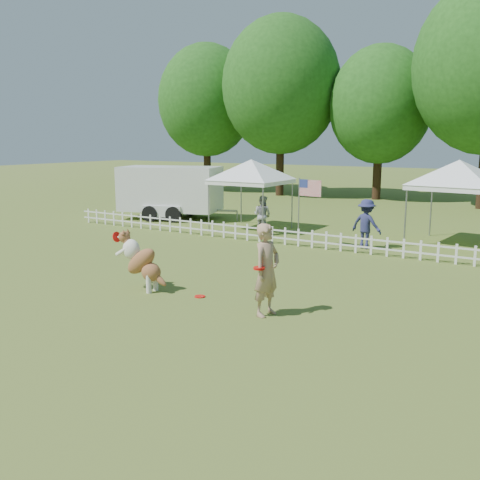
{
  "coord_description": "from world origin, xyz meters",
  "views": [
    {
      "loc": [
        6.82,
        -9.03,
        3.55
      ],
      "look_at": [
        0.03,
        2.0,
        1.1
      ],
      "focal_mm": 40.0,
      "sensor_mm": 36.0,
      "label": 1
    }
  ],
  "objects_px": {
    "handler": "(267,270)",
    "flag_pole": "(299,212)",
    "frisbee_on_turf": "(200,296)",
    "canopy_tent_right": "(456,204)",
    "cargo_trailer": "(171,192)",
    "spectator_b": "(366,224)",
    "spectator_a": "(262,215)",
    "dog": "(142,261)",
    "canopy_tent_left": "(251,196)"
  },
  "relations": [
    {
      "from": "handler",
      "to": "flag_pole",
      "type": "bearing_deg",
      "value": 28.96
    },
    {
      "from": "frisbee_on_turf",
      "to": "canopy_tent_right",
      "type": "distance_m",
      "value": 10.36
    },
    {
      "from": "cargo_trailer",
      "to": "flag_pole",
      "type": "bearing_deg",
      "value": -37.25
    },
    {
      "from": "spectator_b",
      "to": "cargo_trailer",
      "type": "bearing_deg",
      "value": 1.17
    },
    {
      "from": "frisbee_on_turf",
      "to": "canopy_tent_right",
      "type": "xyz_separation_m",
      "value": [
        3.77,
        9.55,
        1.4
      ]
    },
    {
      "from": "spectator_a",
      "to": "dog",
      "type": "bearing_deg",
      "value": 101.89
    },
    {
      "from": "dog",
      "to": "spectator_a",
      "type": "xyz_separation_m",
      "value": [
        -1.24,
        8.05,
        0.04
      ]
    },
    {
      "from": "spectator_a",
      "to": "spectator_b",
      "type": "distance_m",
      "value": 4.17
    },
    {
      "from": "canopy_tent_left",
      "to": "flag_pole",
      "type": "bearing_deg",
      "value": -34.14
    },
    {
      "from": "dog",
      "to": "cargo_trailer",
      "type": "distance_m",
      "value": 11.8
    },
    {
      "from": "handler",
      "to": "spectator_b",
      "type": "distance_m",
      "value": 7.7
    },
    {
      "from": "canopy_tent_right",
      "to": "cargo_trailer",
      "type": "relative_size",
      "value": 0.52
    },
    {
      "from": "cargo_trailer",
      "to": "canopy_tent_left",
      "type": "bearing_deg",
      "value": -25.94
    },
    {
      "from": "dog",
      "to": "cargo_trailer",
      "type": "height_order",
      "value": "cargo_trailer"
    },
    {
      "from": "canopy_tent_right",
      "to": "spectator_b",
      "type": "bearing_deg",
      "value": -130.77
    },
    {
      "from": "canopy_tent_left",
      "to": "cargo_trailer",
      "type": "relative_size",
      "value": 0.5
    },
    {
      "from": "flag_pole",
      "to": "spectator_a",
      "type": "bearing_deg",
      "value": 155.69
    },
    {
      "from": "dog",
      "to": "flag_pole",
      "type": "height_order",
      "value": "flag_pole"
    },
    {
      "from": "canopy_tent_left",
      "to": "spectator_b",
      "type": "bearing_deg",
      "value": -14.04
    },
    {
      "from": "dog",
      "to": "flag_pole",
      "type": "distance_m",
      "value": 6.89
    },
    {
      "from": "frisbee_on_turf",
      "to": "flag_pole",
      "type": "bearing_deg",
      "value": 95.81
    },
    {
      "from": "canopy_tent_left",
      "to": "flag_pole",
      "type": "height_order",
      "value": "canopy_tent_left"
    },
    {
      "from": "canopy_tent_right",
      "to": "spectator_b",
      "type": "height_order",
      "value": "canopy_tent_right"
    },
    {
      "from": "canopy_tent_right",
      "to": "flag_pole",
      "type": "bearing_deg",
      "value": -139.66
    },
    {
      "from": "handler",
      "to": "flag_pole",
      "type": "height_order",
      "value": "flag_pole"
    },
    {
      "from": "canopy_tent_left",
      "to": "cargo_trailer",
      "type": "distance_m",
      "value": 4.69
    },
    {
      "from": "handler",
      "to": "canopy_tent_left",
      "type": "height_order",
      "value": "canopy_tent_left"
    },
    {
      "from": "dog",
      "to": "spectator_b",
      "type": "height_order",
      "value": "spectator_b"
    },
    {
      "from": "handler",
      "to": "canopy_tent_left",
      "type": "distance_m",
      "value": 10.6
    },
    {
      "from": "handler",
      "to": "flag_pole",
      "type": "distance_m",
      "value": 7.36
    },
    {
      "from": "dog",
      "to": "flag_pole",
      "type": "xyz_separation_m",
      "value": [
        0.84,
        6.82,
        0.45
      ]
    },
    {
      "from": "canopy_tent_right",
      "to": "cargo_trailer",
      "type": "bearing_deg",
      "value": -172.5
    },
    {
      "from": "canopy_tent_right",
      "to": "flag_pole",
      "type": "distance_m",
      "value": 5.35
    },
    {
      "from": "canopy_tent_left",
      "to": "spectator_b",
      "type": "relative_size",
      "value": 1.67
    },
    {
      "from": "spectator_a",
      "to": "handler",
      "type": "bearing_deg",
      "value": 122.95
    },
    {
      "from": "canopy_tent_left",
      "to": "spectator_b",
      "type": "xyz_separation_m",
      "value": [
        5.14,
        -1.29,
        -0.54
      ]
    },
    {
      "from": "handler",
      "to": "flag_pole",
      "type": "relative_size",
      "value": 0.82
    },
    {
      "from": "dog",
      "to": "cargo_trailer",
      "type": "bearing_deg",
      "value": 124.29
    },
    {
      "from": "frisbee_on_turf",
      "to": "spectator_b",
      "type": "bearing_deg",
      "value": 79.2
    },
    {
      "from": "dog",
      "to": "spectator_b",
      "type": "xyz_separation_m",
      "value": [
        2.91,
        7.61,
        0.11
      ]
    },
    {
      "from": "flag_pole",
      "to": "spectator_a",
      "type": "xyz_separation_m",
      "value": [
        -2.08,
        1.23,
        -0.41
      ]
    },
    {
      "from": "handler",
      "to": "spectator_b",
      "type": "relative_size",
      "value": 1.16
    },
    {
      "from": "canopy_tent_right",
      "to": "spectator_b",
      "type": "relative_size",
      "value": 1.73
    },
    {
      "from": "dog",
      "to": "flag_pole",
      "type": "relative_size",
      "value": 0.61
    },
    {
      "from": "spectator_a",
      "to": "flag_pole",
      "type": "bearing_deg",
      "value": 152.55
    },
    {
      "from": "frisbee_on_turf",
      "to": "canopy_tent_left",
      "type": "bearing_deg",
      "value": 113.33
    },
    {
      "from": "dog",
      "to": "frisbee_on_turf",
      "type": "bearing_deg",
      "value": 7.86
    },
    {
      "from": "cargo_trailer",
      "to": "flag_pole",
      "type": "distance_m",
      "value": 8.18
    },
    {
      "from": "dog",
      "to": "canopy_tent_left",
      "type": "distance_m",
      "value": 9.2
    },
    {
      "from": "spectator_b",
      "to": "flag_pole",
      "type": "bearing_deg",
      "value": 33.49
    }
  ]
}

